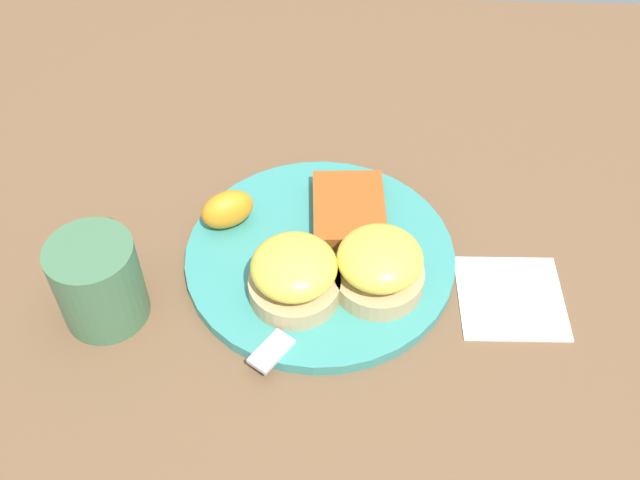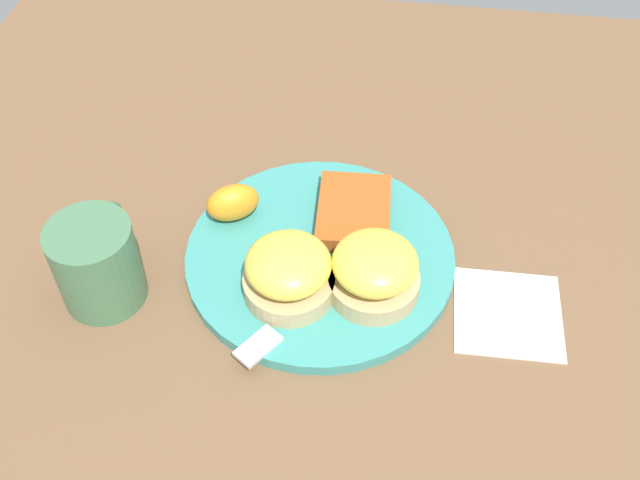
{
  "view_description": "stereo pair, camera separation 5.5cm",
  "coord_description": "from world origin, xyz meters",
  "px_view_note": "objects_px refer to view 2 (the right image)",
  "views": [
    {
      "loc": [
        -0.53,
        -0.02,
        0.63
      ],
      "look_at": [
        0.0,
        0.0,
        0.03
      ],
      "focal_mm": 42.0,
      "sensor_mm": 36.0,
      "label": 1
    },
    {
      "loc": [
        -0.53,
        -0.08,
        0.63
      ],
      "look_at": [
        0.0,
        0.0,
        0.03
      ],
      "focal_mm": 42.0,
      "sensor_mm": 36.0,
      "label": 2
    }
  ],
  "objects_px": {
    "sandwich_benedict_right": "(374,271)",
    "cup": "(97,263)",
    "sandwich_benedict_left": "(289,272)",
    "fork": "(311,302)",
    "orange_wedge": "(233,203)",
    "hashbrown_patty": "(354,212)"
  },
  "relations": [
    {
      "from": "orange_wedge",
      "to": "fork",
      "type": "distance_m",
      "value": 0.15
    },
    {
      "from": "fork",
      "to": "cup",
      "type": "bearing_deg",
      "value": 91.79
    },
    {
      "from": "cup",
      "to": "orange_wedge",
      "type": "bearing_deg",
      "value": -43.95
    },
    {
      "from": "cup",
      "to": "sandwich_benedict_left",
      "type": "bearing_deg",
      "value": -84.31
    },
    {
      "from": "orange_wedge",
      "to": "fork",
      "type": "bearing_deg",
      "value": -136.29
    },
    {
      "from": "hashbrown_patty",
      "to": "orange_wedge",
      "type": "relative_size",
      "value": 1.8
    },
    {
      "from": "sandwich_benedict_right",
      "to": "cup",
      "type": "relative_size",
      "value": 0.81
    },
    {
      "from": "sandwich_benedict_left",
      "to": "cup",
      "type": "distance_m",
      "value": 0.19
    },
    {
      "from": "sandwich_benedict_left",
      "to": "sandwich_benedict_right",
      "type": "distance_m",
      "value": 0.09
    },
    {
      "from": "sandwich_benedict_left",
      "to": "sandwich_benedict_right",
      "type": "height_order",
      "value": "same"
    },
    {
      "from": "orange_wedge",
      "to": "cup",
      "type": "bearing_deg",
      "value": 136.05
    },
    {
      "from": "orange_wedge",
      "to": "sandwich_benedict_left",
      "type": "bearing_deg",
      "value": -140.34
    },
    {
      "from": "sandwich_benedict_left",
      "to": "orange_wedge",
      "type": "distance_m",
      "value": 0.13
    },
    {
      "from": "sandwich_benedict_left",
      "to": "sandwich_benedict_right",
      "type": "relative_size",
      "value": 1.0
    },
    {
      "from": "fork",
      "to": "cup",
      "type": "distance_m",
      "value": 0.22
    },
    {
      "from": "sandwich_benedict_left",
      "to": "orange_wedge",
      "type": "height_order",
      "value": "sandwich_benedict_left"
    },
    {
      "from": "sandwich_benedict_left",
      "to": "sandwich_benedict_right",
      "type": "bearing_deg",
      "value": -80.13
    },
    {
      "from": "hashbrown_patty",
      "to": "cup",
      "type": "height_order",
      "value": "cup"
    },
    {
      "from": "sandwich_benedict_left",
      "to": "fork",
      "type": "relative_size",
      "value": 0.49
    },
    {
      "from": "orange_wedge",
      "to": "cup",
      "type": "height_order",
      "value": "cup"
    },
    {
      "from": "sandwich_benedict_left",
      "to": "cup",
      "type": "height_order",
      "value": "cup"
    },
    {
      "from": "hashbrown_patty",
      "to": "orange_wedge",
      "type": "distance_m",
      "value": 0.14
    }
  ]
}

